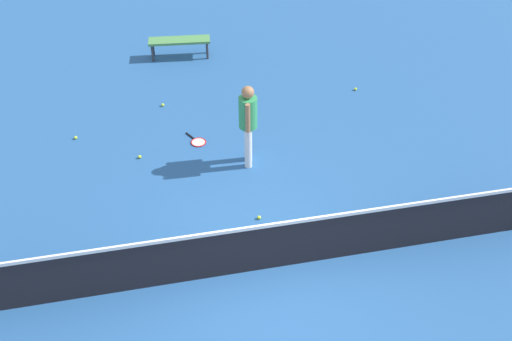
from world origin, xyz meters
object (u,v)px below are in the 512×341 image
object	(u,v)px
tennis_ball_baseline	(259,217)
courtside_bench	(179,42)
tennis_racket_near_player	(198,142)
tennis_ball_stray_right	(356,89)
tennis_ball_stray_left	(163,105)
player_near_side	(248,119)
tennis_ball_near_player	(140,157)
tennis_ball_midcourt	(274,224)
tennis_ball_by_net	(76,138)

from	to	relation	value
tennis_ball_baseline	courtside_bench	world-z (taller)	courtside_bench
tennis_racket_near_player	tennis_ball_stray_right	bearing A→B (deg)	-161.68
tennis_ball_stray_right	tennis_ball_baseline	bearing A→B (deg)	50.61
tennis_ball_stray_right	courtside_bench	size ratio (longest dim) A/B	0.04
tennis_racket_near_player	tennis_ball_baseline	xyz separation A→B (m)	(-0.76, 2.44, 0.02)
tennis_ball_baseline	tennis_ball_stray_left	distance (m)	4.15
player_near_side	tennis_ball_near_player	bearing A→B (deg)	-15.41
tennis_ball_near_player	tennis_ball_midcourt	world-z (taller)	same
tennis_ball_midcourt	tennis_racket_near_player	bearing A→B (deg)	-70.12
tennis_ball_near_player	tennis_ball_stray_left	bearing A→B (deg)	-108.50
tennis_racket_near_player	tennis_ball_near_player	bearing A→B (deg)	14.14
courtside_bench	player_near_side	bearing A→B (deg)	100.51
tennis_ball_near_player	courtside_bench	bearing A→B (deg)	-107.13
tennis_ball_midcourt	tennis_ball_baseline	world-z (taller)	same
tennis_ball_by_net	courtside_bench	bearing A→B (deg)	-128.97
player_near_side	tennis_ball_baseline	size ratio (longest dim) A/B	25.76
player_near_side	tennis_ball_stray_left	size ratio (longest dim) A/B	25.76
tennis_ball_near_player	tennis_ball_by_net	distance (m)	1.54
tennis_ball_by_net	tennis_ball_stray_left	size ratio (longest dim) A/B	1.00
tennis_ball_stray_left	courtside_bench	distance (m)	2.30
tennis_ball_near_player	tennis_ball_by_net	bearing A→B (deg)	-36.12
tennis_ball_stray_left	tennis_ball_stray_right	bearing A→B (deg)	177.06
player_near_side	tennis_ball_midcourt	bearing A→B (deg)	92.63
player_near_side	tennis_ball_midcourt	size ratio (longest dim) A/B	25.76
tennis_ball_baseline	tennis_ball_by_net	bearing A→B (deg)	-43.88
courtside_bench	tennis_ball_midcourt	bearing A→B (deg)	98.29
tennis_racket_near_player	tennis_ball_baseline	size ratio (longest dim) A/B	8.98
tennis_racket_near_player	tennis_ball_stray_right	xyz separation A→B (m)	(-3.79, -1.26, 0.02)
tennis_ball_stray_right	courtside_bench	bearing A→B (deg)	-32.60
player_near_side	courtside_bench	xyz separation A→B (m)	(0.84, -4.52, -0.59)
tennis_ball_stray_left	tennis_ball_stray_right	size ratio (longest dim) A/B	1.00
tennis_ball_near_player	tennis_ball_by_net	world-z (taller)	same
tennis_ball_near_player	tennis_ball_stray_right	distance (m)	5.21
player_near_side	tennis_racket_near_player	size ratio (longest dim) A/B	2.87
tennis_ball_by_net	tennis_ball_stray_right	distance (m)	6.25
tennis_ball_near_player	tennis_ball_stray_right	world-z (taller)	same
tennis_ball_by_net	tennis_ball_stray_left	world-z (taller)	same
tennis_ball_by_net	tennis_ball_stray_right	size ratio (longest dim) A/B	1.00
tennis_ball_stray_left	tennis_ball_stray_right	distance (m)	4.38
tennis_ball_by_net	player_near_side	bearing A→B (deg)	155.93
tennis_ball_midcourt	tennis_ball_by_net	bearing A→B (deg)	-44.04
player_near_side	tennis_ball_stray_right	distance (m)	3.73
tennis_ball_midcourt	courtside_bench	bearing A→B (deg)	-81.71
player_near_side	tennis_ball_by_net	bearing A→B (deg)	-24.07
tennis_ball_stray_right	tennis_racket_near_player	bearing A→B (deg)	18.32
player_near_side	tennis_ball_near_player	distance (m)	2.35
tennis_ball_by_net	tennis_ball_stray_right	xyz separation A→B (m)	(-6.22, -0.64, 0.00)
tennis_ball_midcourt	tennis_ball_baseline	size ratio (longest dim) A/B	1.00
tennis_ball_stray_right	tennis_ball_near_player	bearing A→B (deg)	17.35
tennis_ball_baseline	tennis_ball_stray_right	bearing A→B (deg)	-129.39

